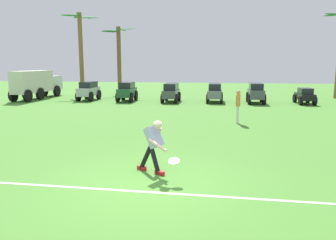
{
  "coord_description": "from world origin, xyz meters",
  "views": [
    {
      "loc": [
        1.52,
        -7.03,
        2.79
      ],
      "look_at": [
        -0.03,
        3.68,
        0.9
      ],
      "focal_mm": 35.0,
      "sensor_mm": 36.0,
      "label": 1
    }
  ],
  "objects_px": {
    "teammate_near_sideline": "(238,103)",
    "palm_tree_far_left": "(81,49)",
    "parked_car_slot_d": "(215,92)",
    "parked_car_slot_f": "(305,96)",
    "parked_car_slot_a": "(89,90)",
    "parked_car_slot_c": "(171,92)",
    "frisbee_in_flight": "(174,161)",
    "parked_car_slot_e": "(256,93)",
    "box_truck": "(37,83)",
    "parked_car_slot_b": "(127,91)",
    "frisbee_thrower": "(153,143)",
    "palm_tree_left_of_centre": "(119,56)"
  },
  "relations": [
    {
      "from": "parked_car_slot_d",
      "to": "parked_car_slot_e",
      "type": "distance_m",
      "value": 2.85
    },
    {
      "from": "frisbee_in_flight",
      "to": "parked_car_slot_a",
      "type": "xyz_separation_m",
      "value": [
        -8.59,
        16.33,
        0.22
      ]
    },
    {
      "from": "parked_car_slot_c",
      "to": "parked_car_slot_e",
      "type": "relative_size",
      "value": 1.02
    },
    {
      "from": "parked_car_slot_b",
      "to": "parked_car_slot_d",
      "type": "bearing_deg",
      "value": 2.9
    },
    {
      "from": "frisbee_in_flight",
      "to": "palm_tree_far_left",
      "type": "xyz_separation_m",
      "value": [
        -10.89,
        20.71,
        3.45
      ]
    },
    {
      "from": "frisbee_in_flight",
      "to": "parked_car_slot_e",
      "type": "xyz_separation_m",
      "value": [
        3.73,
        16.17,
        0.22
      ]
    },
    {
      "from": "palm_tree_left_of_centre",
      "to": "parked_car_slot_d",
      "type": "bearing_deg",
      "value": -35.65
    },
    {
      "from": "parked_car_slot_c",
      "to": "box_truck",
      "type": "xyz_separation_m",
      "value": [
        -10.78,
        0.68,
        0.51
      ]
    },
    {
      "from": "parked_car_slot_c",
      "to": "frisbee_in_flight",
      "type": "bearing_deg",
      "value": -82.07
    },
    {
      "from": "parked_car_slot_a",
      "to": "parked_car_slot_f",
      "type": "distance_m",
      "value": 15.62
    },
    {
      "from": "frisbee_in_flight",
      "to": "parked_car_slot_d",
      "type": "xyz_separation_m",
      "value": [
        0.89,
        16.42,
        0.2
      ]
    },
    {
      "from": "parked_car_slot_a",
      "to": "palm_tree_left_of_centre",
      "type": "distance_m",
      "value": 7.08
    },
    {
      "from": "parked_car_slot_d",
      "to": "palm_tree_left_of_centre",
      "type": "height_order",
      "value": "palm_tree_left_of_centre"
    },
    {
      "from": "parked_car_slot_b",
      "to": "box_truck",
      "type": "xyz_separation_m",
      "value": [
        -7.49,
        0.68,
        0.49
      ]
    },
    {
      "from": "parked_car_slot_c",
      "to": "palm_tree_left_of_centre",
      "type": "xyz_separation_m",
      "value": [
        -5.84,
        6.76,
        2.73
      ]
    },
    {
      "from": "frisbee_thrower",
      "to": "frisbee_in_flight",
      "type": "relative_size",
      "value": 5.01
    },
    {
      "from": "parked_car_slot_e",
      "to": "palm_tree_far_left",
      "type": "relative_size",
      "value": 0.33
    },
    {
      "from": "parked_car_slot_c",
      "to": "parked_car_slot_e",
      "type": "bearing_deg",
      "value": 0.69
    },
    {
      "from": "teammate_near_sideline",
      "to": "box_truck",
      "type": "distance_m",
      "value": 17.35
    },
    {
      "from": "parked_car_slot_c",
      "to": "parked_car_slot_d",
      "type": "height_order",
      "value": "same"
    },
    {
      "from": "frisbee_thrower",
      "to": "parked_car_slot_d",
      "type": "relative_size",
      "value": 0.58
    },
    {
      "from": "parked_car_slot_e",
      "to": "teammate_near_sideline",
      "type": "bearing_deg",
      "value": -102.19
    },
    {
      "from": "parked_car_slot_d",
      "to": "parked_car_slot_f",
      "type": "relative_size",
      "value": 1.09
    },
    {
      "from": "parked_car_slot_f",
      "to": "parked_car_slot_c",
      "type": "bearing_deg",
      "value": -178.98
    },
    {
      "from": "frisbee_in_flight",
      "to": "parked_car_slot_a",
      "type": "distance_m",
      "value": 18.45
    },
    {
      "from": "frisbee_in_flight",
      "to": "palm_tree_far_left",
      "type": "relative_size",
      "value": 0.04
    },
    {
      "from": "parked_car_slot_c",
      "to": "parked_car_slot_a",
      "type": "bearing_deg",
      "value": 177.87
    },
    {
      "from": "frisbee_in_flight",
      "to": "parked_car_slot_d",
      "type": "distance_m",
      "value": 16.45
    },
    {
      "from": "teammate_near_sideline",
      "to": "frisbee_thrower",
      "type": "bearing_deg",
      "value": -108.99
    },
    {
      "from": "parked_car_slot_c",
      "to": "parked_car_slot_e",
      "type": "xyz_separation_m",
      "value": [
        5.97,
        0.07,
        0.02
      ]
    },
    {
      "from": "teammate_near_sideline",
      "to": "palm_tree_far_left",
      "type": "xyz_separation_m",
      "value": [
        -12.86,
        12.66,
        3.03
      ]
    },
    {
      "from": "parked_car_slot_b",
      "to": "parked_car_slot_d",
      "type": "height_order",
      "value": "parked_car_slot_b"
    },
    {
      "from": "parked_car_slot_a",
      "to": "palm_tree_far_left",
      "type": "distance_m",
      "value": 5.91
    },
    {
      "from": "parked_car_slot_f",
      "to": "parked_car_slot_d",
      "type": "bearing_deg",
      "value": 178.49
    },
    {
      "from": "parked_car_slot_e",
      "to": "box_truck",
      "type": "relative_size",
      "value": 0.4
    },
    {
      "from": "frisbee_in_flight",
      "to": "parked_car_slot_f",
      "type": "bearing_deg",
      "value": 66.63
    },
    {
      "from": "parked_car_slot_b",
      "to": "palm_tree_left_of_centre",
      "type": "bearing_deg",
      "value": 110.73
    },
    {
      "from": "teammate_near_sideline",
      "to": "parked_car_slot_e",
      "type": "relative_size",
      "value": 0.66
    },
    {
      "from": "frisbee_in_flight",
      "to": "palm_tree_left_of_centre",
      "type": "xyz_separation_m",
      "value": [
        -8.08,
        22.86,
        2.92
      ]
    },
    {
      "from": "parked_car_slot_a",
      "to": "parked_car_slot_f",
      "type": "xyz_separation_m",
      "value": [
        15.61,
        -0.07,
        -0.18
      ]
    },
    {
      "from": "palm_tree_far_left",
      "to": "teammate_near_sideline",
      "type": "bearing_deg",
      "value": -44.55
    },
    {
      "from": "parked_car_slot_c",
      "to": "parked_car_slot_d",
      "type": "xyz_separation_m",
      "value": [
        3.13,
        0.33,
        0.0
      ]
    },
    {
      "from": "teammate_near_sideline",
      "to": "parked_car_slot_d",
      "type": "xyz_separation_m",
      "value": [
        -1.09,
        8.38,
        -0.22
      ]
    },
    {
      "from": "parked_car_slot_b",
      "to": "frisbee_thrower",
      "type": "bearing_deg",
      "value": -72.38
    },
    {
      "from": "teammate_near_sideline",
      "to": "parked_car_slot_c",
      "type": "distance_m",
      "value": 9.09
    },
    {
      "from": "parked_car_slot_c",
      "to": "parked_car_slot_d",
      "type": "relative_size",
      "value": 1.0
    },
    {
      "from": "parked_car_slot_f",
      "to": "parked_car_slot_b",
      "type": "bearing_deg",
      "value": -179.26
    },
    {
      "from": "frisbee_thrower",
      "to": "palm_tree_left_of_centre",
      "type": "xyz_separation_m",
      "value": [
        -7.49,
        22.27,
        2.66
      ]
    },
    {
      "from": "frisbee_in_flight",
      "to": "palm_tree_left_of_centre",
      "type": "height_order",
      "value": "palm_tree_left_of_centre"
    },
    {
      "from": "frisbee_in_flight",
      "to": "parked_car_slot_c",
      "type": "distance_m",
      "value": 16.25
    }
  ]
}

